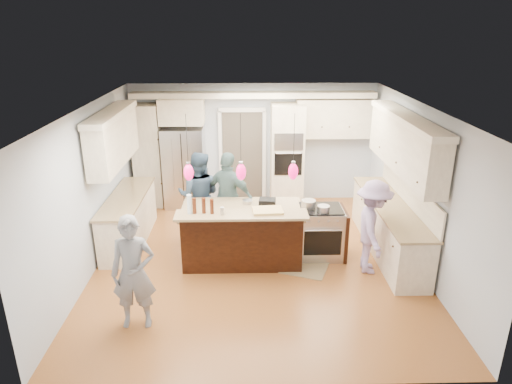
% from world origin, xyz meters
% --- Properties ---
extents(ground_plane, '(6.00, 6.00, 0.00)m').
position_xyz_m(ground_plane, '(0.00, 0.00, 0.00)').
color(ground_plane, '#A15F2C').
rests_on(ground_plane, ground).
extents(room_shell, '(5.54, 6.04, 2.72)m').
position_xyz_m(room_shell, '(0.00, 0.00, 1.82)').
color(room_shell, '#B2BCC6').
rests_on(room_shell, ground).
extents(refrigerator, '(0.90, 0.70, 1.80)m').
position_xyz_m(refrigerator, '(-1.55, 2.64, 0.90)').
color(refrigerator, '#B7B7BC').
rests_on(refrigerator, ground).
extents(oven_column, '(0.72, 0.69, 2.30)m').
position_xyz_m(oven_column, '(0.75, 2.67, 1.15)').
color(oven_column, '#EFE3C2').
rests_on(oven_column, ground).
extents(back_upper_cabinets, '(5.30, 0.61, 2.54)m').
position_xyz_m(back_upper_cabinets, '(-0.75, 2.76, 1.67)').
color(back_upper_cabinets, '#EFE3C2').
rests_on(back_upper_cabinets, ground).
extents(right_counter_run, '(0.64, 3.10, 2.51)m').
position_xyz_m(right_counter_run, '(2.44, 0.30, 1.06)').
color(right_counter_run, '#EFE3C2').
rests_on(right_counter_run, ground).
extents(left_cabinets, '(0.64, 2.30, 2.51)m').
position_xyz_m(left_cabinets, '(-2.44, 0.80, 1.06)').
color(left_cabinets, '#EFE3C2').
rests_on(left_cabinets, ground).
extents(kitchen_island, '(2.10, 1.46, 1.12)m').
position_xyz_m(kitchen_island, '(-0.25, 0.07, 0.49)').
color(kitchen_island, black).
rests_on(kitchen_island, ground).
extents(island_range, '(0.82, 0.71, 0.92)m').
position_xyz_m(island_range, '(1.16, 0.15, 0.46)').
color(island_range, '#B7B7BC').
rests_on(island_range, ground).
extents(pendant_lights, '(1.75, 0.15, 1.03)m').
position_xyz_m(pendant_lights, '(-0.25, -0.51, 1.80)').
color(pendant_lights, black).
rests_on(pendant_lights, ground).
extents(person_bar_end, '(0.61, 0.42, 1.62)m').
position_xyz_m(person_bar_end, '(-1.69, -1.79, 0.81)').
color(person_bar_end, slate).
rests_on(person_bar_end, ground).
extents(person_far_left, '(0.90, 0.74, 1.70)m').
position_xyz_m(person_far_left, '(-1.07, 0.99, 0.85)').
color(person_far_left, '#2F445B').
rests_on(person_far_left, ground).
extents(person_far_right, '(1.09, 0.83, 1.73)m').
position_xyz_m(person_far_right, '(-0.50, 0.85, 0.86)').
color(person_far_right, '#486564').
rests_on(person_far_right, ground).
extents(person_range_side, '(0.70, 1.09, 1.60)m').
position_xyz_m(person_range_side, '(1.89, -0.40, 0.80)').
color(person_range_side, '#9981AE').
rests_on(person_range_side, ground).
extents(floor_rug, '(1.09, 1.28, 0.01)m').
position_xyz_m(floor_rug, '(0.90, -0.11, 0.01)').
color(floor_rug, olive).
rests_on(floor_rug, ground).
extents(water_bottle, '(0.08, 0.08, 0.32)m').
position_xyz_m(water_bottle, '(-1.07, -0.52, 1.28)').
color(water_bottle, silver).
rests_on(water_bottle, kitchen_island).
extents(beer_bottle_a, '(0.07, 0.07, 0.25)m').
position_xyz_m(beer_bottle_a, '(-0.99, -0.51, 1.25)').
color(beer_bottle_a, '#411A0B').
rests_on(beer_bottle_a, kitchen_island).
extents(beer_bottle_b, '(0.07, 0.07, 0.24)m').
position_xyz_m(beer_bottle_b, '(-0.71, -0.52, 1.24)').
color(beer_bottle_b, '#411A0B').
rests_on(beer_bottle_b, kitchen_island).
extents(beer_bottle_c, '(0.08, 0.08, 0.25)m').
position_xyz_m(beer_bottle_c, '(-0.84, -0.50, 1.25)').
color(beer_bottle_c, '#411A0B').
rests_on(beer_bottle_c, kitchen_island).
extents(drink_can, '(0.08, 0.08, 0.13)m').
position_xyz_m(drink_can, '(-0.55, -0.57, 1.18)').
color(drink_can, '#B7B7BC').
rests_on(drink_can, kitchen_island).
extents(cutting_board, '(0.50, 0.37, 0.04)m').
position_xyz_m(cutting_board, '(0.17, -0.47, 1.14)').
color(cutting_board, tan).
rests_on(cutting_board, kitchen_island).
extents(pot_large, '(0.25, 0.25, 0.14)m').
position_xyz_m(pot_large, '(0.91, 0.15, 0.99)').
color(pot_large, '#B7B7BC').
rests_on(pot_large, island_range).
extents(pot_small, '(0.21, 0.21, 0.10)m').
position_xyz_m(pot_small, '(1.14, -0.01, 0.97)').
color(pot_small, '#B7B7BC').
rests_on(pot_small, island_range).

